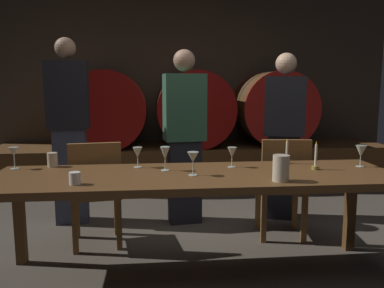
% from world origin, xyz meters
% --- Properties ---
extents(ground_plane, '(7.38, 7.38, 0.00)m').
position_xyz_m(ground_plane, '(0.00, 0.00, 0.00)').
color(ground_plane, '#4C443A').
extents(back_wall, '(5.67, 0.24, 2.61)m').
position_xyz_m(back_wall, '(0.00, 3.18, 1.31)').
color(back_wall, '#473A2D').
rests_on(back_wall, ground).
extents(barrel_shelf, '(5.11, 0.90, 0.53)m').
position_xyz_m(barrel_shelf, '(0.00, 2.63, 0.27)').
color(barrel_shelf, brown).
rests_on(barrel_shelf, ground).
extents(wine_barrel_left, '(0.98, 0.86, 0.98)m').
position_xyz_m(wine_barrel_left, '(-1.09, 2.63, 1.01)').
color(wine_barrel_left, brown).
rests_on(wine_barrel_left, barrel_shelf).
extents(wine_barrel_center, '(0.98, 0.86, 0.98)m').
position_xyz_m(wine_barrel_center, '(0.02, 2.63, 1.01)').
color(wine_barrel_center, brown).
rests_on(wine_barrel_center, barrel_shelf).
extents(wine_barrel_right, '(0.98, 0.86, 0.98)m').
position_xyz_m(wine_barrel_right, '(1.08, 2.63, 1.01)').
color(wine_barrel_right, '#513319').
rests_on(wine_barrel_right, barrel_shelf).
extents(dining_table, '(2.71, 0.77, 0.73)m').
position_xyz_m(dining_table, '(-0.23, 0.07, 0.66)').
color(dining_table, brown).
rests_on(dining_table, ground).
extents(chair_left, '(0.45, 0.45, 0.88)m').
position_xyz_m(chair_left, '(-0.98, 0.65, 0.49)').
color(chair_left, brown).
rests_on(chair_left, ground).
extents(chair_right, '(0.45, 0.45, 0.88)m').
position_xyz_m(chair_right, '(0.58, 0.68, 0.49)').
color(chair_right, brown).
rests_on(chair_right, ground).
extents(guest_left, '(0.40, 0.27, 1.75)m').
position_xyz_m(guest_left, '(-1.31, 1.29, 0.90)').
color(guest_left, '#33384C').
rests_on(guest_left, ground).
extents(guest_center, '(0.41, 0.28, 1.65)m').
position_xyz_m(guest_center, '(-0.22, 1.18, 0.84)').
color(guest_center, black).
rests_on(guest_center, ground).
extents(guest_right, '(0.43, 0.34, 1.62)m').
position_xyz_m(guest_right, '(0.76, 1.22, 0.83)').
color(guest_right, black).
rests_on(guest_right, ground).
extents(candle_left, '(0.05, 0.05, 0.19)m').
position_xyz_m(candle_left, '(0.49, 0.35, 0.78)').
color(candle_left, olive).
rests_on(candle_left, dining_table).
extents(candle_right, '(0.05, 0.05, 0.20)m').
position_xyz_m(candle_right, '(0.62, 0.12, 0.79)').
color(candle_right, olive).
rests_on(candle_right, dining_table).
extents(pitcher, '(0.10, 0.10, 0.16)m').
position_xyz_m(pitcher, '(0.27, -0.19, 0.81)').
color(pitcher, beige).
rests_on(pitcher, dining_table).
extents(wine_glass_far_left, '(0.07, 0.07, 0.16)m').
position_xyz_m(wine_glass_far_left, '(-1.50, 0.35, 0.85)').
color(wine_glass_far_left, silver).
rests_on(wine_glass_far_left, dining_table).
extents(wine_glass_left, '(0.07, 0.07, 0.15)m').
position_xyz_m(wine_glass_left, '(-0.63, 0.32, 0.83)').
color(wine_glass_left, silver).
rests_on(wine_glass_left, dining_table).
extents(wine_glass_center_left, '(0.07, 0.07, 0.17)m').
position_xyz_m(wine_glass_center_left, '(-0.44, 0.19, 0.85)').
color(wine_glass_center_left, silver).
rests_on(wine_glass_center_left, dining_table).
extents(wine_glass_center_right, '(0.08, 0.08, 0.16)m').
position_xyz_m(wine_glass_center_right, '(-0.26, 0.02, 0.85)').
color(wine_glass_center_right, silver).
rests_on(wine_glass_center_right, dining_table).
extents(wine_glass_right, '(0.07, 0.07, 0.15)m').
position_xyz_m(wine_glass_right, '(0.05, 0.26, 0.83)').
color(wine_glass_right, silver).
rests_on(wine_glass_right, dining_table).
extents(wine_glass_far_right, '(0.08, 0.08, 0.16)m').
position_xyz_m(wine_glass_far_right, '(0.99, 0.18, 0.84)').
color(wine_glass_far_right, silver).
rests_on(wine_glass_far_right, dining_table).
extents(cup_left, '(0.07, 0.07, 0.10)m').
position_xyz_m(cup_left, '(-1.25, 0.40, 0.78)').
color(cup_left, beige).
rests_on(cup_left, dining_table).
extents(cup_right, '(0.07, 0.07, 0.08)m').
position_xyz_m(cup_right, '(-0.99, -0.15, 0.77)').
color(cup_right, white).
rests_on(cup_right, dining_table).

